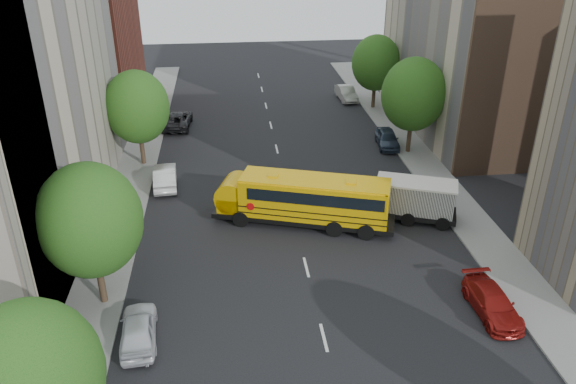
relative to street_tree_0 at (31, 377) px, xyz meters
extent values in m
plane|color=black|center=(11.00, 14.00, -4.64)|extent=(120.00, 120.00, 0.00)
cube|color=slate|center=(-0.50, 19.00, -4.58)|extent=(3.00, 80.00, 0.12)
cube|color=slate|center=(22.50, 19.00, -4.58)|extent=(3.00, 80.00, 0.12)
cube|color=silver|center=(11.00, 24.00, -4.64)|extent=(0.15, 64.00, 0.01)
cube|color=maroon|center=(-7.00, 42.00, 1.86)|extent=(10.00, 15.00, 13.00)
cube|color=beige|center=(29.00, 34.00, 4.36)|extent=(10.00, 22.00, 18.00)
cube|color=brown|center=(29.00, 23.00, 4.36)|extent=(10.10, 0.30, 18.00)
ellipsoid|color=#164913|center=(0.00, 0.00, 0.01)|extent=(4.80, 4.80, 5.52)
cylinder|color=#38281C|center=(0.00, 10.00, -3.20)|extent=(0.36, 0.36, 2.88)
ellipsoid|color=#164913|center=(0.00, 10.00, 0.32)|extent=(5.12, 5.12, 5.89)
cylinder|color=#38281C|center=(0.00, 28.00, -3.24)|extent=(0.36, 0.36, 2.81)
ellipsoid|color=#164913|center=(0.00, 28.00, 0.20)|extent=(4.99, 4.99, 5.74)
cylinder|color=#38281C|center=(22.00, 28.00, -3.16)|extent=(0.36, 0.36, 2.95)
ellipsoid|color=#164913|center=(22.00, 28.00, 0.44)|extent=(5.25, 5.25, 6.04)
cylinder|color=#38281C|center=(22.00, 40.00, -3.27)|extent=(0.36, 0.36, 2.74)
ellipsoid|color=#164913|center=(22.00, 40.00, 0.07)|extent=(4.86, 4.86, 5.59)
cube|color=black|center=(11.54, 17.11, -4.06)|extent=(12.02, 6.21, 0.32)
cube|color=#E2A804|center=(12.24, 16.89, -2.70)|extent=(9.81, 5.44, 2.42)
cube|color=#E2A804|center=(6.94, 18.62, -3.43)|extent=(2.55, 2.89, 1.05)
cube|color=black|center=(7.99, 18.28, -2.17)|extent=(1.25, 2.46, 1.26)
cube|color=#E2A804|center=(12.24, 16.89, -1.47)|extent=(9.74, 5.24, 0.15)
cube|color=black|center=(12.44, 16.82, -2.17)|extent=(9.03, 5.24, 0.79)
cube|color=black|center=(12.24, 16.89, -3.54)|extent=(9.83, 5.50, 0.06)
cube|color=black|center=(12.24, 16.89, -3.12)|extent=(9.83, 5.50, 0.06)
cube|color=#E2A804|center=(16.78, 15.40, -2.70)|extent=(0.97, 2.55, 2.42)
cube|color=#E2A804|center=(9.54, 17.77, -1.36)|extent=(0.80, 0.80, 0.11)
cube|color=#E2A804|center=(14.53, 16.13, -1.36)|extent=(0.80, 0.80, 0.11)
cylinder|color=#E2A804|center=(6.94, 18.62, -2.91)|extent=(2.85, 2.98, 2.21)
cylinder|color=red|center=(7.90, 16.81, -3.06)|extent=(0.51, 0.20, 0.53)
cylinder|color=black|center=(7.24, 17.14, -4.12)|extent=(1.10, 0.63, 1.05)
cylinder|color=black|center=(8.05, 19.64, -4.12)|extent=(1.10, 0.63, 1.05)
cylinder|color=black|center=(13.33, 15.15, -4.12)|extent=(1.10, 0.63, 1.05)
cylinder|color=black|center=(14.14, 17.64, -4.12)|extent=(1.10, 0.63, 1.05)
cylinder|color=black|center=(15.32, 14.49, -4.12)|extent=(1.10, 0.63, 1.05)
cylinder|color=black|center=(16.14, 16.99, -4.12)|extent=(1.10, 0.63, 1.05)
cube|color=black|center=(18.42, 17.00, -4.10)|extent=(6.78, 4.32, 0.32)
cube|color=white|center=(18.92, 16.81, -2.98)|extent=(5.34, 3.68, 1.93)
cube|color=white|center=(16.22, 17.85, -3.30)|extent=(2.14, 2.44, 1.29)
cube|color=silver|center=(18.92, 16.81, -1.96)|extent=(5.58, 3.86, 0.13)
cylinder|color=black|center=(15.83, 16.85, -4.19)|extent=(0.94, 0.57, 0.90)
cylinder|color=black|center=(16.61, 18.85, -4.19)|extent=(0.94, 0.57, 0.90)
cylinder|color=black|center=(18.23, 15.92, -4.19)|extent=(0.94, 0.57, 0.90)
cylinder|color=black|center=(19.01, 17.92, -4.19)|extent=(0.94, 0.57, 0.90)
cylinder|color=black|center=(20.44, 15.07, -4.19)|extent=(0.94, 0.57, 0.90)
cylinder|color=black|center=(21.21, 17.07, -4.19)|extent=(0.94, 0.57, 0.90)
imported|color=silver|center=(2.20, 6.79, -3.93)|extent=(2.01, 4.29, 1.42)
imported|color=silver|center=(2.08, 23.80, -3.88)|extent=(1.98, 4.75, 1.53)
imported|color=black|center=(2.20, 36.48, -3.91)|extent=(2.79, 5.44, 1.47)
imported|color=maroon|center=(19.80, 6.88, -3.99)|extent=(1.91, 4.51, 1.30)
imported|color=#2D3B4F|center=(20.60, 29.56, -3.91)|extent=(2.12, 4.43, 1.46)
imported|color=#A2A19D|center=(19.80, 43.11, -3.90)|extent=(1.84, 4.58, 1.48)
camera|label=1|loc=(6.91, -14.67, 13.85)|focal=35.00mm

